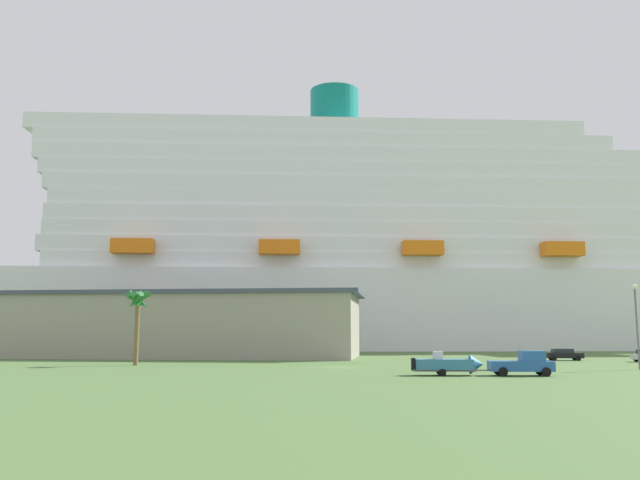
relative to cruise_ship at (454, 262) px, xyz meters
name	(u,v)px	position (x,y,z in m)	size (l,w,h in m)	color
ground_plane	(343,357)	(-24.63, -42.66, -19.15)	(600.00, 600.00, 0.00)	#4C6B38
cruise_ship	(454,262)	(0.00, 0.00, 0.00)	(241.39, 50.64, 65.05)	white
terminal_building	(187,325)	(-48.73, -45.27, -14.22)	(55.61, 24.00, 9.82)	gray
pickup_truck	(523,364)	(-8.36, -86.10, -18.11)	(5.62, 2.32, 2.20)	#2659A5
small_boat_on_trailer	(451,365)	(-14.77, -86.05, -18.19)	(7.12, 2.22, 2.15)	#595960
palm_tree	(138,305)	(-48.83, -69.33, -12.13)	(3.11, 3.17, 8.78)	brown
street_lamp	(636,314)	(6.18, -76.14, -13.46)	(0.56, 0.56, 8.88)	slate
parked_car_black_coupe	(564,354)	(5.44, -54.57, -18.32)	(4.90, 2.39, 1.58)	black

